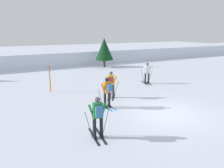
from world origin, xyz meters
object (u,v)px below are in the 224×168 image
Objects in this scene: skier_yellow at (111,83)px; skier_green at (98,116)px; skier_white at (147,72)px; skier_orange at (107,91)px; trail_marker_pole at (50,79)px; conifer_far_right at (104,49)px.

skier_green is (-3.08, -4.56, 0.00)m from skier_yellow.
skier_yellow is 4.90m from skier_white.
skier_orange is at bearing -125.04° from skier_yellow.
skier_green is 7.88m from trail_marker_pole.
skier_orange is 0.91× the size of trail_marker_pole.
trail_marker_pole is at bearing 111.59° from skier_orange.
skier_orange is 5.25m from trail_marker_pole.
skier_orange is 0.51× the size of conifer_far_right.
conifer_far_right reaches higher than skier_yellow.
skier_orange is at bearing -146.77° from skier_white.
skier_orange is at bearing 56.46° from skier_green.
skier_green is at bearing -138.63° from skier_white.
skier_yellow is 0.92× the size of trail_marker_pole.
trail_marker_pole reaches higher than skier_white.
conifer_far_right is (6.42, 12.95, 1.15)m from skier_orange.
trail_marker_pole reaches higher than skier_green.
skier_white is at bearing 33.23° from skier_orange.
conifer_far_right is at bearing 62.20° from skier_green.
skier_white is at bearing -9.55° from trail_marker_pole.
skier_yellow is at bearing 54.96° from skier_orange.
skier_white is (5.53, 3.63, -0.04)m from skier_orange.
conifer_far_right is (8.35, 8.07, 1.17)m from trail_marker_pole.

